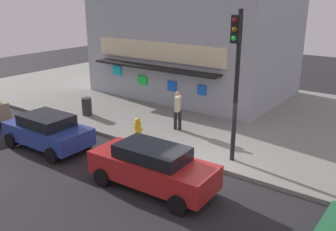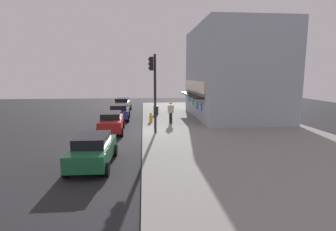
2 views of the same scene
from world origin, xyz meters
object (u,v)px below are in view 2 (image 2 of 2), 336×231
object	(u,v)px
fire_hydrant	(151,117)
parked_car_green	(93,150)
trash_can	(156,110)
traffic_light	(154,83)
parked_car_blue	(119,112)
parked_car_red	(111,122)
pedestrian	(171,112)
parked_car_tan	(122,104)

from	to	relation	value
fire_hydrant	parked_car_green	bearing A→B (deg)	-16.03
trash_can	parked_car_green	world-z (taller)	parked_car_green
traffic_light	trash_can	distance (m)	9.43
parked_car_blue	fire_hydrant	bearing A→B (deg)	51.42
fire_hydrant	parked_car_red	world-z (taller)	parked_car_red
pedestrian	parked_car_red	distance (m)	5.41
fire_hydrant	parked_car_green	distance (m)	11.37
pedestrian	parked_car_blue	bearing A→B (deg)	-125.87
trash_can	parked_car_red	size ratio (longest dim) A/B	0.21
fire_hydrant	traffic_light	bearing A→B (deg)	1.22
traffic_light	trash_can	bearing A→B (deg)	176.33
trash_can	parked_car_blue	size ratio (longest dim) A/B	0.23
parked_car_tan	parked_car_blue	xyz separation A→B (m)	(5.95, 0.16, -0.06)
fire_hydrant	parked_car_blue	distance (m)	3.93
pedestrian	parked_car_green	world-z (taller)	pedestrian
pedestrian	parked_car_blue	world-z (taller)	pedestrian
trash_can	parked_car_tan	distance (m)	5.73
parked_car_tan	parked_car_blue	size ratio (longest dim) A/B	1.01
traffic_light	parked_car_red	distance (m)	4.59
trash_can	pedestrian	world-z (taller)	pedestrian
parked_car_blue	pedestrian	bearing A→B (deg)	54.13
parked_car_green	parked_car_blue	size ratio (longest dim) A/B	1.06
trash_can	parked_car_red	xyz separation A→B (m)	(7.56, -3.81, 0.18)
pedestrian	parked_car_tan	xyz separation A→B (m)	(-9.41, -4.94, -0.38)
fire_hydrant	parked_car_blue	world-z (taller)	parked_car_blue
trash_can	traffic_light	bearing A→B (deg)	-3.67
fire_hydrant	trash_can	bearing A→B (deg)	170.95
fire_hydrant	pedestrian	size ratio (longest dim) A/B	0.45
trash_can	fire_hydrant	bearing A→B (deg)	-9.05
pedestrian	traffic_light	bearing A→B (deg)	-23.82
traffic_light	parked_car_tan	bearing A→B (deg)	-165.73
parked_car_red	parked_car_blue	distance (m)	5.82
fire_hydrant	pedestrian	distance (m)	2.10
traffic_light	fire_hydrant	bearing A→B (deg)	-178.78
parked_car_blue	parked_car_tan	bearing A→B (deg)	-178.49
parked_car_green	trash_can	bearing A→B (deg)	165.87
pedestrian	parked_car_red	xyz separation A→B (m)	(2.36, -4.86, -0.41)
parked_car_tan	parked_car_red	bearing A→B (deg)	0.42
parked_car_tan	parked_car_red	distance (m)	11.77
parked_car_green	parked_car_red	world-z (taller)	parked_car_red
parked_car_red	parked_car_tan	bearing A→B (deg)	-179.58
fire_hydrant	parked_car_tan	distance (m)	9.00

